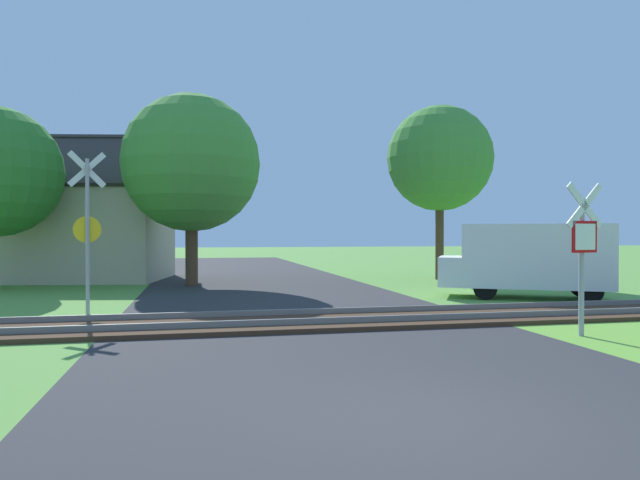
{
  "coord_description": "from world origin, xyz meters",
  "views": [
    {
      "loc": [
        -2.34,
        -5.37,
        1.94
      ],
      "look_at": [
        0.5,
        7.76,
        1.8
      ],
      "focal_mm": 32.0,
      "sensor_mm": 36.0,
      "label": 1
    }
  ],
  "objects_px": {
    "stop_sign_near": "(583,247)",
    "crossing_sign_far": "(87,223)",
    "tree_center": "(191,163)",
    "house": "(66,230)",
    "tree_right": "(440,159)",
    "mail_truck": "(528,257)"
  },
  "relations": [
    {
      "from": "crossing_sign_far",
      "to": "tree_right",
      "type": "relative_size",
      "value": 0.53
    },
    {
      "from": "house",
      "to": "mail_truck",
      "type": "relative_size",
      "value": 1.8
    },
    {
      "from": "tree_center",
      "to": "mail_truck",
      "type": "height_order",
      "value": "tree_center"
    },
    {
      "from": "mail_truck",
      "to": "house",
      "type": "bearing_deg",
      "value": 83.5
    },
    {
      "from": "stop_sign_near",
      "to": "mail_truck",
      "type": "height_order",
      "value": "stop_sign_near"
    },
    {
      "from": "crossing_sign_far",
      "to": "tree_right",
      "type": "xyz_separation_m",
      "value": [
        12.72,
        8.21,
        2.96
      ]
    },
    {
      "from": "crossing_sign_far",
      "to": "tree_center",
      "type": "xyz_separation_m",
      "value": [
        2.37,
        7.41,
        2.4
      ]
    },
    {
      "from": "house",
      "to": "tree_center",
      "type": "xyz_separation_m",
      "value": [
        5.26,
        -4.05,
        2.46
      ]
    },
    {
      "from": "house",
      "to": "mail_truck",
      "type": "height_order",
      "value": "house"
    },
    {
      "from": "stop_sign_near",
      "to": "crossing_sign_far",
      "type": "distance_m",
      "value": 10.95
    },
    {
      "from": "crossing_sign_far",
      "to": "tree_right",
      "type": "height_order",
      "value": "tree_right"
    },
    {
      "from": "tree_right",
      "to": "crossing_sign_far",
      "type": "bearing_deg",
      "value": -147.15
    },
    {
      "from": "tree_center",
      "to": "tree_right",
      "type": "xyz_separation_m",
      "value": [
        10.35,
        0.8,
        0.56
      ]
    },
    {
      "from": "tree_right",
      "to": "tree_center",
      "type": "bearing_deg",
      "value": -175.56
    },
    {
      "from": "house",
      "to": "tree_right",
      "type": "relative_size",
      "value": 1.26
    },
    {
      "from": "tree_right",
      "to": "mail_truck",
      "type": "distance_m",
      "value": 8.25
    },
    {
      "from": "crossing_sign_far",
      "to": "tree_center",
      "type": "bearing_deg",
      "value": 56.77
    },
    {
      "from": "crossing_sign_far",
      "to": "tree_center",
      "type": "height_order",
      "value": "tree_center"
    },
    {
      "from": "tree_right",
      "to": "mail_truck",
      "type": "bearing_deg",
      "value": -92.82
    },
    {
      "from": "tree_right",
      "to": "house",
      "type": "bearing_deg",
      "value": 168.24
    },
    {
      "from": "mail_truck",
      "to": "crossing_sign_far",
      "type": "bearing_deg",
      "value": 122.51
    },
    {
      "from": "stop_sign_near",
      "to": "mail_truck",
      "type": "distance_m",
      "value": 6.59
    }
  ]
}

